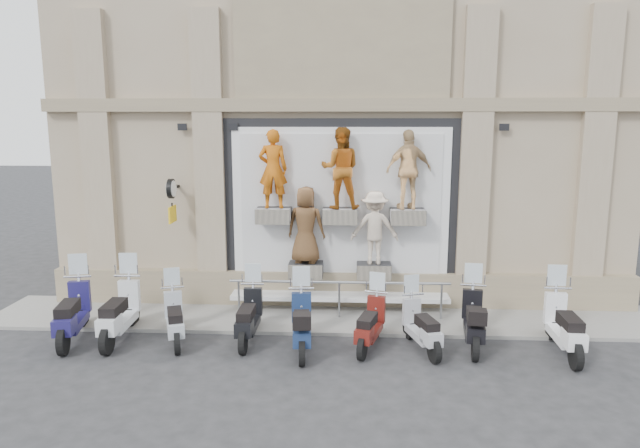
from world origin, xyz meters
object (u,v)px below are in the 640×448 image
at_px(scooter_f, 370,314).
at_px(scooter_g, 422,316).
at_px(scooter_a, 71,301).
at_px(scooter_h, 474,309).
at_px(scooter_i, 565,314).
at_px(scooter_c, 174,309).
at_px(guard_rail, 339,301).
at_px(scooter_b, 119,301).
at_px(clock_sign_bracket, 172,195).
at_px(scooter_e, 302,313).
at_px(scooter_d, 249,306).

relative_size(scooter_f, scooter_g, 1.01).
distance_m(scooter_a, scooter_h, 8.20).
height_order(scooter_g, scooter_i, scooter_i).
bearing_deg(scooter_c, guard_rail, 4.08).
distance_m(scooter_g, scooter_i, 2.75).
bearing_deg(scooter_g, scooter_i, -17.14).
xyz_separation_m(guard_rail, scooter_i, (4.40, -1.66, 0.35)).
bearing_deg(scooter_b, clock_sign_bracket, 69.32).
xyz_separation_m(scooter_b, scooter_c, (1.17, -0.07, -0.13)).
bearing_deg(scooter_f, scooter_g, 11.78).
xyz_separation_m(guard_rail, scooter_a, (-5.47, -1.49, 0.38)).
height_order(scooter_f, scooter_g, scooter_f).
distance_m(scooter_f, scooter_h, 2.08).
height_order(guard_rail, scooter_h, scooter_h).
distance_m(scooter_e, scooter_g, 2.37).
distance_m(scooter_d, scooter_i, 6.25).
xyz_separation_m(clock_sign_bracket, scooter_e, (3.19, -2.24, -2.02)).
relative_size(scooter_a, scooter_f, 1.19).
bearing_deg(clock_sign_bracket, scooter_c, -73.97).
distance_m(scooter_f, scooter_i, 3.76).
height_order(scooter_a, scooter_i, scooter_a).
relative_size(scooter_d, scooter_i, 0.92).
xyz_separation_m(scooter_c, scooter_d, (1.51, 0.14, 0.03)).
bearing_deg(scooter_g, scooter_b, 161.68).
bearing_deg(scooter_d, guard_rail, 36.11).
relative_size(clock_sign_bracket, scooter_b, 0.49).
bearing_deg(guard_rail, scooter_c, -156.14).
height_order(scooter_a, scooter_c, scooter_a).
distance_m(scooter_a, scooter_g, 7.13).
xyz_separation_m(clock_sign_bracket, scooter_b, (-0.61, -1.88, -1.95)).
xyz_separation_m(clock_sign_bracket, scooter_f, (4.55, -2.03, -2.09)).
bearing_deg(scooter_f, guard_rail, 128.15).
height_order(clock_sign_bracket, scooter_d, clock_sign_bracket).
relative_size(clock_sign_bracket, scooter_e, 0.53).
height_order(scooter_h, scooter_i, scooter_i).
bearing_deg(scooter_e, scooter_h, 1.19).
bearing_deg(scooter_c, clock_sign_bracket, 86.24).
bearing_deg(scooter_b, scooter_a, -177.53).
relative_size(scooter_g, scooter_h, 0.89).
relative_size(scooter_h, scooter_i, 0.97).
bearing_deg(scooter_i, scooter_c, -178.90).
distance_m(scooter_d, scooter_e, 1.21).
relative_size(scooter_f, scooter_h, 0.90).
height_order(clock_sign_bracket, scooter_h, clock_sign_bracket).
distance_m(scooter_b, scooter_f, 5.17).
bearing_deg(scooter_b, scooter_d, -1.09).
xyz_separation_m(clock_sign_bracket, scooter_d, (2.06, -1.81, -2.05)).
xyz_separation_m(scooter_c, scooter_i, (7.75, -0.19, 0.10)).
relative_size(scooter_a, scooter_i, 1.04).
distance_m(scooter_b, scooter_i, 8.92).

